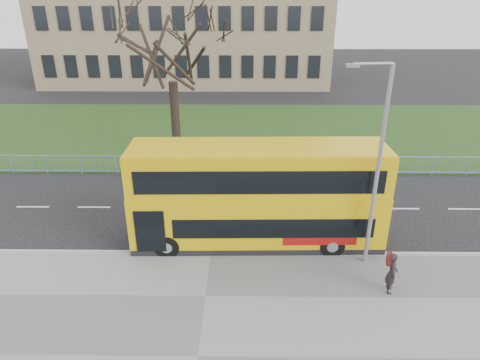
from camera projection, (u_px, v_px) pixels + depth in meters
The scene contains 10 objects.
ground at pixel (214, 235), 18.48m from camera, with size 120.00×120.00×0.00m, color black.
pavement at pixel (198, 358), 12.31m from camera, with size 80.00×10.50×0.12m, color slate.
kerb at pixel (211, 254), 17.04m from camera, with size 80.00×0.20×0.14m, color gray.
grass_verge at pixel (227, 132), 31.48m from camera, with size 80.00×15.40×0.08m, color #1E3C15.
guard_railing at pixel (221, 165), 24.26m from camera, with size 40.00×0.12×1.10m, color #7C9CDD, non-canonical shape.
bare_tree at pixel (172, 67), 25.36m from camera, with size 7.47×7.47×10.67m, color black, non-canonical shape.
civic_building at pixel (188, 14), 47.48m from camera, with size 30.00×15.00×14.00m, color #8B7558.
yellow_bus at pixel (258, 194), 17.06m from camera, with size 10.09×2.59×4.21m.
pedestrian at pixel (392, 273), 14.60m from camera, with size 0.56×0.37×1.54m, color black.
street_lamp at pixel (376, 162), 14.83m from camera, with size 1.60×0.33×7.54m.
Camera 1 is at (1.32, -15.82, 9.83)m, focal length 32.00 mm.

